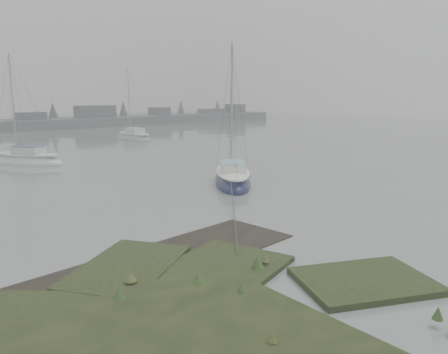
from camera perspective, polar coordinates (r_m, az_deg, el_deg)
ground at (r=38.14m, az=-25.06°, el=2.08°), size 160.00×160.00×0.00m
far_shoreline at (r=77.66m, az=-12.03°, el=7.40°), size 60.00×8.00×4.15m
sailboat_main at (r=25.10m, az=1.13°, el=-0.32°), size 5.24×6.10×8.61m
sailboat_white at (r=35.56m, az=-24.35°, el=2.01°), size 5.08×6.23×8.66m
sailboat_far_b at (r=50.55m, az=-11.67°, el=5.07°), size 2.29×6.30×8.78m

